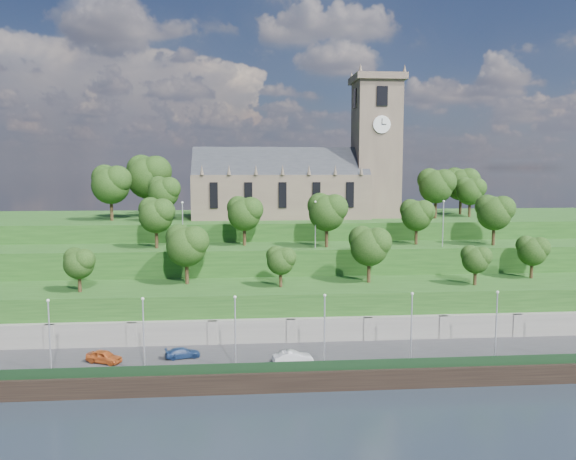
{
  "coord_description": "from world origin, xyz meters",
  "views": [
    {
      "loc": [
        -11.12,
        -58.39,
        24.22
      ],
      "look_at": [
        -3.86,
        30.0,
        14.4
      ],
      "focal_mm": 35.0,
      "sensor_mm": 36.0,
      "label": 1
    }
  ],
  "objects": [
    {
      "name": "trees_lower",
      "position": [
        -1.94,
        18.67,
        12.94
      ],
      "size": [
        68.4,
        8.79,
        8.41
      ],
      "color": "#302112",
      "rests_on": "embankment_lower"
    },
    {
      "name": "car_left",
      "position": [
        -27.05,
        5.37,
        2.72
      ],
      "size": [
        4.54,
        3.23,
        1.44
      ],
      "primitive_type": "imported",
      "rotation": [
        0.0,
        0.0,
        1.16
      ],
      "color": "#AC4C1C",
      "rests_on": "promenade"
    },
    {
      "name": "church",
      "position": [
        0.79,
        45.98,
        22.52
      ],
      "size": [
        38.6,
        12.35,
        27.6
      ],
      "color": "brown",
      "rests_on": "hilltop"
    },
    {
      "name": "promenade",
      "position": [
        0.0,
        6.0,
        1.0
      ],
      "size": [
        160.0,
        12.0,
        2.0
      ],
      "primitive_type": "cube",
      "color": "#2D2D30",
      "rests_on": "ground"
    },
    {
      "name": "quay_wall",
      "position": [
        0.0,
        -0.05,
        1.1
      ],
      "size": [
        160.0,
        0.5,
        2.2
      ],
      "primitive_type": "cube",
      "color": "black",
      "rests_on": "ground"
    },
    {
      "name": "trees_hilltop",
      "position": [
        -5.99,
        45.18,
        21.71
      ],
      "size": [
        73.32,
        15.76,
        11.7
      ],
      "color": "#302112",
      "rests_on": "hilltop"
    },
    {
      "name": "embankment_lower",
      "position": [
        0.0,
        18.0,
        4.0
      ],
      "size": [
        160.0,
        12.0,
        8.0
      ],
      "primitive_type": "cube",
      "color": "#1D4617",
      "rests_on": "ground"
    },
    {
      "name": "lamp_posts_upper",
      "position": [
        0.0,
        26.0,
        16.24
      ],
      "size": [
        40.36,
        0.36,
        7.29
      ],
      "color": "#B2B2B7",
      "rests_on": "embankment_upper"
    },
    {
      "name": "lamp_posts_promenade",
      "position": [
        -2.0,
        2.5,
        6.74
      ],
      "size": [
        60.36,
        0.36,
        8.24
      ],
      "color": "#B2B2B7",
      "rests_on": "promenade"
    },
    {
      "name": "car_middle",
      "position": [
        -5.52,
        3.16,
        2.75
      ],
      "size": [
        4.69,
        2.1,
        1.49
      ],
      "primitive_type": "imported",
      "rotation": [
        0.0,
        0.0,
        1.69
      ],
      "color": "#B7B7BC",
      "rests_on": "promenade"
    },
    {
      "name": "car_right",
      "position": [
        -18.25,
        6.36,
        2.59
      ],
      "size": [
        4.35,
        2.54,
        1.18
      ],
      "primitive_type": "imported",
      "rotation": [
        0.0,
        0.0,
        1.8
      ],
      "color": "navy",
      "rests_on": "promenade"
    },
    {
      "name": "retaining_wall",
      "position": [
        0.0,
        11.97,
        2.5
      ],
      "size": [
        160.0,
        2.1,
        5.0
      ],
      "color": "slate",
      "rests_on": "ground"
    },
    {
      "name": "hilltop",
      "position": [
        0.0,
        50.0,
        7.5
      ],
      "size": [
        160.0,
        32.0,
        15.0
      ],
      "primitive_type": "cube",
      "color": "#1D4617",
      "rests_on": "ground"
    },
    {
      "name": "ground",
      "position": [
        0.0,
        0.0,
        0.0
      ],
      "size": [
        320.0,
        320.0,
        0.0
      ],
      "primitive_type": "plane",
      "color": "black",
      "rests_on": "ground"
    },
    {
      "name": "fence",
      "position": [
        0.0,
        0.6,
        2.6
      ],
      "size": [
        160.0,
        0.1,
        1.2
      ],
      "primitive_type": "cube",
      "color": "#163219",
      "rests_on": "promenade"
    },
    {
      "name": "embankment_upper",
      "position": [
        0.0,
        29.0,
        6.0
      ],
      "size": [
        160.0,
        10.0,
        12.0
      ],
      "primitive_type": "cube",
      "color": "#1D4617",
      "rests_on": "ground"
    },
    {
      "name": "trees_upper",
      "position": [
        2.41,
        28.1,
        17.39
      ],
      "size": [
        58.69,
        8.44,
        8.41
      ],
      "color": "#302112",
      "rests_on": "embankment_upper"
    }
  ]
}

